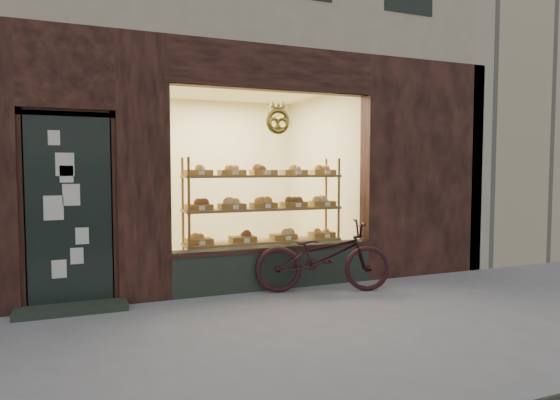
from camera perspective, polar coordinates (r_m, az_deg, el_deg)
name	(u,v)px	position (r m, az deg, el deg)	size (l,w,h in m)	color
ground	(316,345)	(4.58, 4.18, -16.22)	(90.00, 90.00, 0.00)	slate
neighbor_right	(557,54)	(15.14, 29.05, 14.39)	(12.00, 7.00, 9.00)	#ADA99E
display_shelf	(263,217)	(6.87, -1.91, -1.98)	(2.20, 0.45, 1.70)	brown
bicycle	(323,256)	(6.35, 4.94, -6.42)	(0.60, 1.71, 0.90)	black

